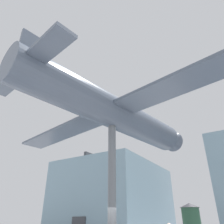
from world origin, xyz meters
TOP-DOWN VIEW (x-y plane):
  - glass_pavilion_left at (-9.76, 16.31)m, footprint 11.58×14.79m
  - support_pylon_central at (0.00, 0.00)m, footprint 0.47×0.47m
  - suspended_airplane at (0.05, 0.29)m, footprint 21.07×15.72m

SIDE VIEW (x-z plane):
  - support_pylon_central at x=0.00m, z-range 0.00..7.30m
  - glass_pavilion_left at x=-9.76m, z-range -0.29..9.22m
  - suspended_airplane at x=0.05m, z-range 6.68..10.05m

